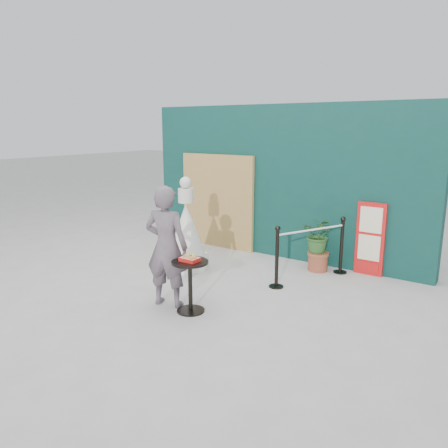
% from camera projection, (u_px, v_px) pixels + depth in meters
% --- Properties ---
extents(ground, '(60.00, 60.00, 0.00)m').
position_uv_depth(ground, '(178.00, 304.00, 6.49)').
color(ground, '#ADAAA5').
rests_on(ground, ground).
extents(back_wall, '(6.00, 0.30, 3.00)m').
position_uv_depth(back_wall, '(280.00, 182.00, 8.68)').
color(back_wall, '#0B3230').
rests_on(back_wall, ground).
extents(bamboo_fence, '(1.80, 0.08, 2.00)m').
position_uv_depth(bamboo_fence, '(217.00, 201.00, 9.40)').
color(bamboo_fence, tan).
rests_on(bamboo_fence, ground).
extents(woman, '(0.74, 0.59, 1.78)m').
position_uv_depth(woman, '(167.00, 247.00, 6.29)').
color(woman, '#66585F').
rests_on(woman, ground).
extents(menu_board, '(0.50, 0.07, 1.30)m').
position_uv_depth(menu_board, '(370.00, 239.00, 7.64)').
color(menu_board, red).
rests_on(menu_board, ground).
extents(statue, '(0.67, 0.67, 1.72)m').
position_uv_depth(statue, '(187.00, 233.00, 7.88)').
color(statue, silver).
rests_on(statue, ground).
extents(cafe_table, '(0.52, 0.52, 0.75)m').
position_uv_depth(cafe_table, '(190.00, 278.00, 6.13)').
color(cafe_table, black).
rests_on(cafe_table, ground).
extents(food_basket, '(0.26, 0.19, 0.11)m').
position_uv_depth(food_basket, '(190.00, 259.00, 6.07)').
color(food_basket, red).
rests_on(food_basket, cafe_table).
extents(planter, '(0.58, 0.51, 0.99)m').
position_uv_depth(planter, '(319.00, 240.00, 7.87)').
color(planter, brown).
rests_on(planter, ground).
extents(stanchion_barrier, '(0.84, 1.54, 1.03)m').
position_uv_depth(stanchion_barrier, '(311.00, 252.00, 7.42)').
color(stanchion_barrier, black).
rests_on(stanchion_barrier, ground).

